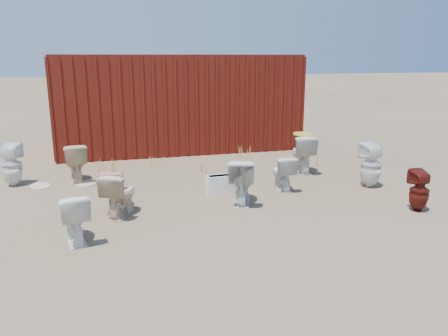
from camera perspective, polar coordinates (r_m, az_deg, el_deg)
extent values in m
plane|color=brown|center=(6.89, 1.31, -5.63)|extent=(100.00, 100.00, 0.00)
cube|color=#50170D|center=(11.61, -6.03, 8.58)|extent=(6.00, 2.40, 2.40)
imported|color=white|center=(6.01, -19.06, -6.12)|extent=(0.50, 0.72, 0.67)
imported|color=tan|center=(7.08, -13.99, -2.68)|extent=(0.53, 0.73, 0.67)
imported|color=white|center=(7.16, 2.33, -1.65)|extent=(0.66, 0.85, 0.77)
imported|color=#54140E|center=(7.45, 24.15, -2.71)|extent=(0.31, 0.32, 0.66)
imported|color=white|center=(7.95, 7.68, -0.62)|extent=(0.39, 0.65, 0.64)
imported|color=white|center=(9.02, -25.99, 0.39)|extent=(0.44, 0.44, 0.81)
imported|color=beige|center=(8.90, -18.82, 0.71)|extent=(0.51, 0.78, 0.75)
imported|color=beige|center=(6.79, -13.48, -3.32)|extent=(0.65, 0.77, 0.68)
imported|color=silver|center=(9.23, 10.21, 1.87)|extent=(0.59, 0.85, 0.79)
imported|color=white|center=(8.47, 18.64, 0.37)|extent=(0.40, 0.41, 0.83)
ellipsoid|color=gold|center=(9.15, 10.33, 4.37)|extent=(0.40, 0.50, 0.02)
cube|color=white|center=(7.64, -0.44, -2.23)|extent=(0.51, 0.23, 0.35)
ellipsoid|color=beige|center=(8.70, -17.52, -1.95)|extent=(0.52, 0.59, 0.02)
ellipsoid|color=beige|center=(8.83, -22.87, -2.20)|extent=(0.51, 0.57, 0.02)
cone|color=tan|center=(9.58, -15.12, 0.42)|extent=(0.36, 0.36, 0.26)
cone|color=tan|center=(9.22, -3.02, 0.41)|extent=(0.32, 0.32, 0.27)
cone|color=tan|center=(9.92, 10.92, 1.41)|extent=(0.36, 0.36, 0.35)
cone|color=tan|center=(9.69, -9.23, 0.81)|extent=(0.30, 0.30, 0.23)
cone|color=tan|center=(10.45, 2.80, 2.15)|extent=(0.34, 0.34, 0.30)
cone|color=tan|center=(8.61, 18.12, -1.36)|extent=(0.28, 0.28, 0.26)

